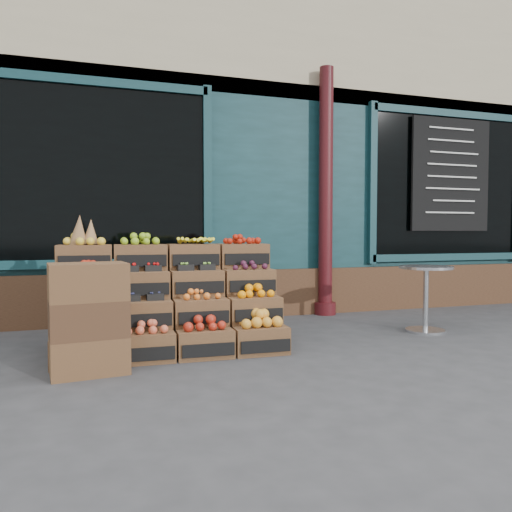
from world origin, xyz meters
name	(u,v)px	position (x,y,z in m)	size (l,w,h in m)	color
ground	(304,359)	(0.00, 0.00, 0.00)	(60.00, 60.00, 0.00)	#373739
shop_facade	(190,159)	(0.00, 5.11, 2.40)	(12.00, 6.24, 4.80)	#103338
crate_display	(169,307)	(-1.03, 0.76, 0.38)	(2.01, 1.03, 1.24)	brown
spare_crates	(89,318)	(-1.73, 0.13, 0.42)	(0.60, 0.45, 0.84)	brown
bistro_table	(426,291)	(1.71, 0.66, 0.45)	(0.57, 0.57, 0.72)	#B7B8BE
shopkeeper	(96,244)	(-1.65, 2.68, 0.93)	(0.68, 0.45, 1.86)	#1B6035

